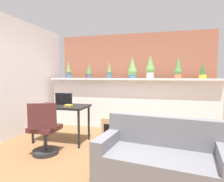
% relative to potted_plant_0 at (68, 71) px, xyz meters
% --- Properties ---
extents(ground_plane, '(12.00, 12.00, 0.00)m').
position_rel_potted_plant_0_xyz_m(ground_plane, '(1.66, -1.93, -1.48)').
color(ground_plane, brown).
extents(divider_wall, '(4.21, 0.16, 1.24)m').
position_rel_potted_plant_0_xyz_m(divider_wall, '(1.66, 0.07, -0.86)').
color(divider_wall, white).
rests_on(divider_wall, ground).
extents(plant_shelf, '(4.21, 0.36, 0.04)m').
position_rel_potted_plant_0_xyz_m(plant_shelf, '(1.66, 0.03, -0.22)').
color(plant_shelf, white).
rests_on(plant_shelf, divider_wall).
extents(brick_wall_behind, '(4.21, 0.10, 2.50)m').
position_rel_potted_plant_0_xyz_m(brick_wall_behind, '(1.66, 0.67, -0.23)').
color(brick_wall_behind, '#AD664C').
rests_on(brick_wall_behind, ground).
extents(side_wall_left, '(0.12, 4.40, 2.60)m').
position_rel_potted_plant_0_xyz_m(side_wall_left, '(-0.70, -1.53, -0.18)').
color(side_wall_left, white).
rests_on(side_wall_left, ground).
extents(potted_plant_0, '(0.14, 0.14, 0.46)m').
position_rel_potted_plant_0_xyz_m(potted_plant_0, '(0.00, 0.00, 0.00)').
color(potted_plant_0, '#386B84').
rests_on(potted_plant_0, plant_shelf).
extents(potted_plant_1, '(0.18, 0.18, 0.38)m').
position_rel_potted_plant_0_xyz_m(potted_plant_1, '(0.59, -0.00, -0.04)').
color(potted_plant_1, '#4C4C51').
rests_on(potted_plant_1, plant_shelf).
extents(potted_plant_2, '(0.12, 0.12, 0.44)m').
position_rel_potted_plant_0_xyz_m(potted_plant_2, '(1.13, 0.03, -0.01)').
color(potted_plant_2, '#386B84').
rests_on(potted_plant_2, plant_shelf).
extents(potted_plant_3, '(0.23, 0.23, 0.52)m').
position_rel_potted_plant_0_xyz_m(potted_plant_3, '(1.72, 0.07, 0.04)').
color(potted_plant_3, '#386B84').
rests_on(potted_plant_3, plant_shelf).
extents(potted_plant_4, '(0.22, 0.22, 0.57)m').
position_rel_potted_plant_0_xyz_m(potted_plant_4, '(2.15, 0.06, 0.08)').
color(potted_plant_4, silver).
rests_on(potted_plant_4, plant_shelf).
extents(potted_plant_5, '(0.17, 0.17, 0.51)m').
position_rel_potted_plant_0_xyz_m(potted_plant_5, '(2.79, 0.05, 0.03)').
color(potted_plant_5, '#C66B42').
rests_on(potted_plant_5, plant_shelf).
extents(potted_plant_6, '(0.16, 0.16, 0.37)m').
position_rel_potted_plant_0_xyz_m(potted_plant_6, '(3.33, 0.05, -0.04)').
color(potted_plant_6, gold).
rests_on(potted_plant_6, plant_shelf).
extents(desk, '(1.10, 0.60, 0.75)m').
position_rel_potted_plant_0_xyz_m(desk, '(0.46, -1.23, -0.81)').
color(desk, black).
rests_on(desk, ground).
extents(tv_monitor, '(0.37, 0.04, 0.24)m').
position_rel_potted_plant_0_xyz_m(tv_monitor, '(0.48, -1.15, -0.61)').
color(tv_monitor, black).
rests_on(tv_monitor, desk).
extents(office_chair, '(0.51, 0.51, 0.91)m').
position_rel_potted_plant_0_xyz_m(office_chair, '(0.53, -1.91, -1.09)').
color(office_chair, '#262628').
rests_on(office_chair, ground).
extents(side_cube_shelf, '(0.40, 0.41, 0.50)m').
position_rel_potted_plant_0_xyz_m(side_cube_shelf, '(1.47, -0.91, -1.23)').
color(side_cube_shelf, tan).
rests_on(side_cube_shelf, ground).
extents(book_on_desk, '(0.14, 0.12, 0.04)m').
position_rel_potted_plant_0_xyz_m(book_on_desk, '(0.68, -1.33, -0.71)').
color(book_on_desk, gold).
rests_on(book_on_desk, desk).
extents(couch, '(1.65, 0.97, 0.80)m').
position_rel_potted_plant_0_xyz_m(couch, '(2.44, -2.27, -1.20)').
color(couch, slate).
rests_on(couch, ground).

